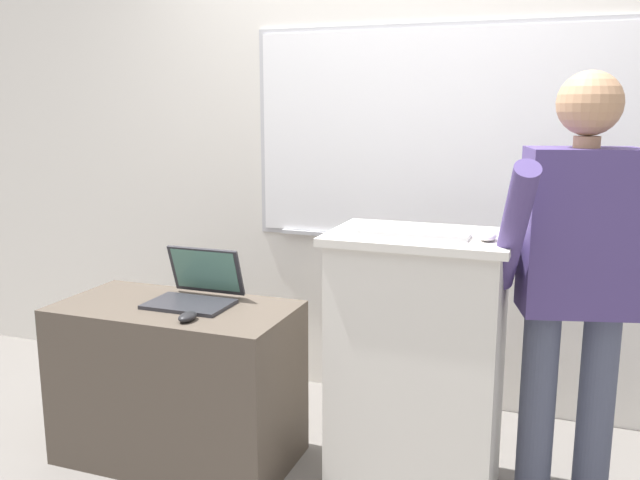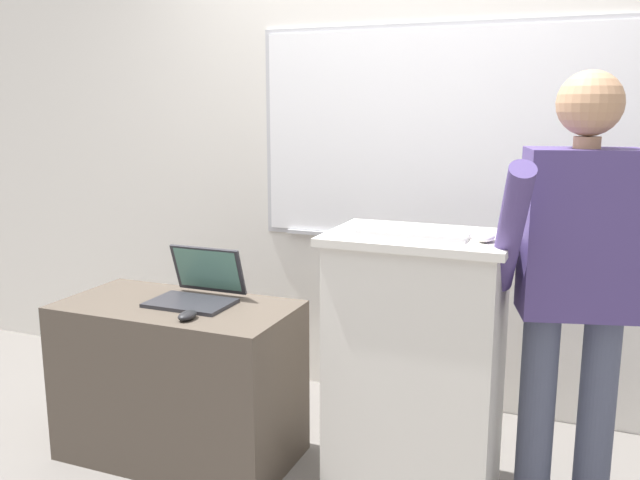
# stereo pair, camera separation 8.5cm
# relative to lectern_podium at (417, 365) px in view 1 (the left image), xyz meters

# --- Properties ---
(back_wall) EXTENTS (6.40, 0.17, 2.97)m
(back_wall) POSITION_rel_lectern_podium_xyz_m (-0.28, 0.91, 0.95)
(back_wall) COLOR silver
(back_wall) RESTS_ON ground_plane
(lectern_podium) EXTENTS (0.68, 0.47, 1.04)m
(lectern_podium) POSITION_rel_lectern_podium_xyz_m (0.00, 0.00, 0.00)
(lectern_podium) COLOR beige
(lectern_podium) RESTS_ON ground_plane
(side_desk) EXTENTS (1.00, 0.52, 0.69)m
(side_desk) POSITION_rel_lectern_podium_xyz_m (-1.01, -0.10, -0.18)
(side_desk) COLOR #4C4238
(side_desk) RESTS_ON ground_plane
(person_presenter) EXTENTS (0.56, 0.59, 1.63)m
(person_presenter) POSITION_rel_lectern_podium_xyz_m (0.55, 0.05, 0.41)
(person_presenter) COLOR #474C60
(person_presenter) RESTS_ON ground_plane
(laptop) EXTENTS (0.35, 0.30, 0.22)m
(laptop) POSITION_rel_lectern_podium_xyz_m (-0.95, -0.02, 0.22)
(laptop) COLOR #28282D
(laptop) RESTS_ON side_desk
(wireless_keyboard) EXTENTS (0.40, 0.12, 0.02)m
(wireless_keyboard) POSITION_rel_lectern_podium_xyz_m (-0.01, -0.06, 0.53)
(wireless_keyboard) COLOR silver
(wireless_keyboard) RESTS_ON lectern_podium
(computer_mouse_by_laptop) EXTENTS (0.06, 0.10, 0.03)m
(computer_mouse_by_laptop) POSITION_rel_lectern_podium_xyz_m (-0.85, -0.26, 0.18)
(computer_mouse_by_laptop) COLOR black
(computer_mouse_by_laptop) RESTS_ON side_desk
(computer_mouse_by_keyboard) EXTENTS (0.06, 0.10, 0.03)m
(computer_mouse_by_keyboard) POSITION_rel_lectern_podium_xyz_m (0.25, -0.05, 0.54)
(computer_mouse_by_keyboard) COLOR silver
(computer_mouse_by_keyboard) RESTS_ON lectern_podium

